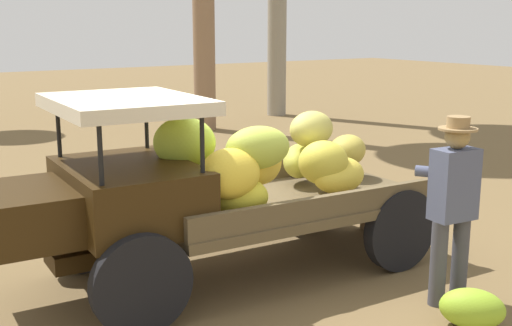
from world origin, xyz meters
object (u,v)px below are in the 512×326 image
object	(u,v)px
farmer	(453,199)
wooden_crate	(390,216)
loose_banana_bunch	(472,309)
truck	(212,189)

from	to	relation	value
farmer	wooden_crate	size ratio (longest dim) A/B	3.37
farmer	wooden_crate	xyz separation A→B (m)	(-1.05, -1.80, -0.78)
wooden_crate	loose_banana_bunch	bearing A→B (deg)	60.45
truck	loose_banana_bunch	xyz separation A→B (m)	(-1.28, 2.13, -0.75)
wooden_crate	farmer	bearing A→B (deg)	59.76
truck	farmer	bearing A→B (deg)	135.02
truck	wooden_crate	xyz separation A→B (m)	(-2.57, -0.14, -0.73)
truck	farmer	world-z (taller)	truck
truck	wooden_crate	distance (m)	2.67
farmer	wooden_crate	distance (m)	2.23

